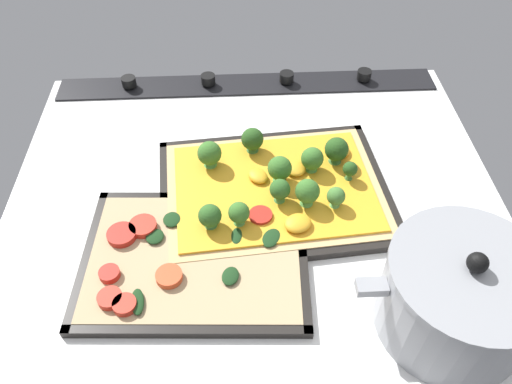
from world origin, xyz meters
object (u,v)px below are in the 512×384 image
broccoli_pizza (276,184)px  cooking_pot (459,296)px  baking_tray_back (195,259)px  veggie_pizza_back (190,256)px  baking_tray_front (274,193)px

broccoli_pizza → cooking_pot: bearing=130.3°
broccoli_pizza → baking_tray_back: size_ratio=1.08×
broccoli_pizza → cooking_pot: size_ratio=1.37×
broccoli_pizza → veggie_pizza_back: 18.09cm
baking_tray_front → veggie_pizza_back: 17.64cm
baking_tray_front → veggie_pizza_back: veggie_pizza_back is taller
baking_tray_front → cooking_pot: cooking_pot is taller
baking_tray_front → broccoli_pizza: (-0.34, -0.28, 1.77)cm
baking_tray_front → cooking_pot: (-20.33, 23.26, 5.53)cm
broccoli_pizza → veggie_pizza_back: broccoli_pizza is taller
broccoli_pizza → cooking_pot: (-19.99, 23.54, 3.76)cm
veggie_pizza_back → cooking_pot: cooking_pot is taller
baking_tray_front → veggie_pizza_back: bearing=43.5°
baking_tray_front → veggie_pizza_back: (12.79, 12.13, 0.74)cm
baking_tray_back → veggie_pizza_back: size_ratio=1.08×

